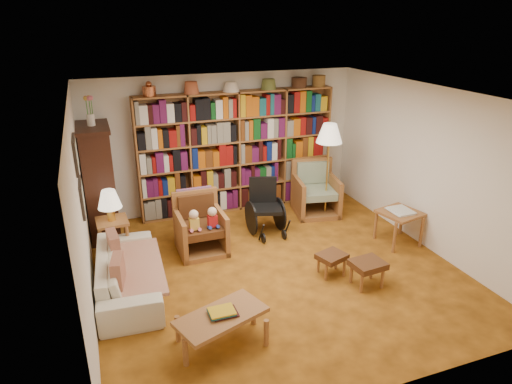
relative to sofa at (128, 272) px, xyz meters
name	(u,v)px	position (x,y,z in m)	size (l,w,h in m)	color
floor	(275,268)	(2.05, -0.15, -0.28)	(5.00, 5.00, 0.00)	#B1681B
ceiling	(279,95)	(2.05, -0.15, 2.22)	(5.00, 5.00, 0.00)	white
wall_back	(224,143)	(2.05, 2.35, 0.97)	(5.00, 5.00, 0.00)	white
wall_front	(387,283)	(2.05, -2.65, 0.97)	(5.00, 5.00, 0.00)	white
wall_left	(82,214)	(-0.45, -0.15, 0.97)	(5.00, 5.00, 0.00)	white
wall_right	(427,168)	(4.55, -0.15, 0.97)	(5.00, 5.00, 0.00)	white
bookshelf	(238,148)	(2.25, 2.18, 0.89)	(3.60, 0.30, 2.42)	#9D6830
curio_cabinet	(99,181)	(-0.20, 1.85, 0.67)	(0.50, 0.95, 2.40)	black
framed_pictures	(79,176)	(-0.43, 0.15, 1.34)	(0.03, 0.52, 0.97)	black
sofa	(128,272)	(0.00, 0.00, 0.00)	(0.75, 1.92, 0.56)	beige
sofa_throw	(132,270)	(0.05, 0.00, 0.02)	(0.80, 1.50, 0.04)	beige
cushion_left	(114,250)	(-0.13, 0.35, 0.17)	(0.13, 0.40, 0.40)	maroon
cushion_right	(119,276)	(-0.13, -0.35, 0.17)	(0.13, 0.40, 0.40)	maroon
side_table_lamp	(113,229)	(-0.10, 1.05, 0.17)	(0.47, 0.47, 0.59)	#9D6830
table_lamp	(109,200)	(-0.10, 1.05, 0.63)	(0.35, 0.35, 0.47)	gold
armchair_leather	(200,227)	(1.17, 0.83, 0.09)	(0.72, 0.78, 0.92)	#9D6830
armchair_sage	(314,193)	(3.51, 1.53, 0.08)	(0.91, 0.93, 0.96)	#9D6830
wheelchair	(266,208)	(2.35, 1.03, 0.15)	(0.57, 0.75, 0.94)	black
floor_lamp	(329,137)	(3.62, 1.27, 1.20)	(0.45, 0.45, 1.71)	gold
side_table_papers	(400,216)	(4.20, -0.09, 0.19)	(0.69, 0.69, 0.57)	#9D6830
footstool_a	(332,258)	(2.73, -0.57, -0.02)	(0.46, 0.43, 0.32)	#512C15
footstool_b	(368,266)	(3.04, -0.99, 0.02)	(0.46, 0.40, 0.37)	#512C15
coffee_table	(221,318)	(0.86, -1.44, 0.05)	(1.11, 0.81, 0.44)	#9D6830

